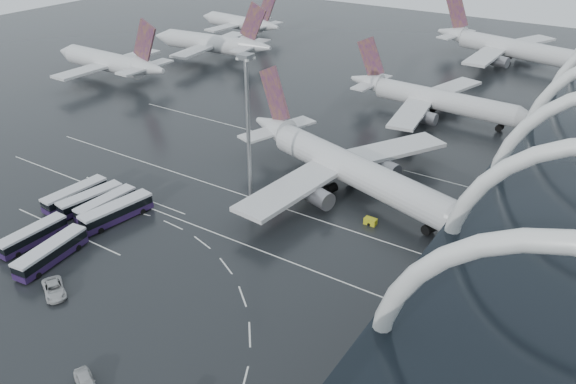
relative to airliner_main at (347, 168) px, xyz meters
The scene contains 26 objects.
ground 27.73m from the airliner_main, 114.06° to the right, with size 420.00×420.00×0.00m, color black.
lane_marking_near 29.53m from the airliner_main, 112.45° to the right, with size 120.00×0.25×0.01m, color white.
lane_marking_mid 17.77m from the airliner_main, 130.79° to the right, with size 120.00×0.25×0.01m, color white.
lane_marking_far 19.47m from the airliner_main, 126.27° to the left, with size 120.00×0.25×0.01m, color white.
bus_bay_line_south 54.13m from the airliner_main, 130.66° to the right, with size 28.00×0.25×0.01m, color white.
bus_bay_line_north 43.33m from the airliner_main, 144.68° to the right, with size 28.00×0.25×0.01m, color white.
airliner_main is the anchor object (origin of this frame).
airliner_gate_b 50.09m from the airliner_main, 90.19° to the left, with size 53.19×47.76×18.47m.
airliner_gate_c 113.34m from the airliner_main, 88.38° to the left, with size 58.33×52.96×20.93m.
jet_remote_west 100.64m from the airliner_main, 165.35° to the left, with size 48.19×38.75×21.09m.
jet_remote_mid 105.74m from the airliner_main, 144.34° to the left, with size 48.68×39.26×21.18m.
jet_remote_far 138.70m from the airliner_main, 136.12° to the left, with size 42.54×34.33×18.50m.
bus_row_near_a 53.57m from the airliner_main, 141.60° to the right, with size 3.85×13.31×3.24m.
bus_row_near_b 50.25m from the airliner_main, 139.25° to the right, with size 4.78×13.04×3.14m.
bus_row_near_c 47.15m from the airliner_main, 136.49° to the right, with size 3.40×12.61×3.08m.
bus_row_near_d 44.98m from the airliner_main, 132.00° to the right, with size 5.23×14.29×3.44m.
bus_row_far_a 59.16m from the airliner_main, 127.93° to the right, with size 3.04×12.32×3.03m.
bus_row_far_c 56.37m from the airliner_main, 121.11° to the right, with size 4.65×13.74×3.32m.
van_curve_a 57.73m from the airliner_main, 112.14° to the right, with size 2.90×6.28×1.74m, color silver.
van_curve_b 62.99m from the airliner_main, 92.69° to the right, with size 2.07×5.15×1.75m, color silver.
floodlight_mast 24.28m from the airliner_main, 126.74° to the right, with size 2.29×2.29×29.86m.
gse_cart_belly_a 14.09m from the airliner_main, 42.43° to the right, with size 2.26×1.33×1.23m, color gold.
gse_cart_belly_b 14.31m from the airliner_main, 31.04° to the left, with size 2.04×1.21×1.12m, color slate.
gse_cart_belly_c 9.76m from the airliner_main, 145.25° to the right, with size 2.23×1.32×1.22m, color gold.
gse_cart_belly_d 19.56m from the airliner_main, ahead, with size 1.97×1.16×1.07m, color slate.
gse_cart_belly_e 12.78m from the airliner_main, 51.29° to the left, with size 2.01×1.19×1.10m, color gold.
Camera 1 is at (55.96, -65.60, 54.71)m, focal length 35.00 mm.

